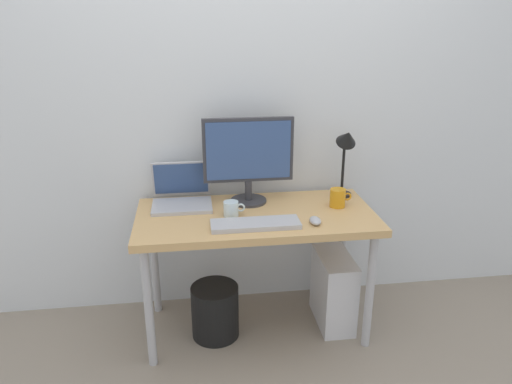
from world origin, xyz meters
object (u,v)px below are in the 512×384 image
keyboard (255,224)px  computer_tower (333,290)px  coffee_mug (338,198)px  wastebasket (215,311)px  desk_lamp (346,148)px  glass_cup (231,209)px  monitor (248,156)px  mouse (315,221)px  desk (256,226)px  laptop (182,194)px

keyboard → computer_tower: size_ratio=1.05×
coffee_mug → wastebasket: bearing=-173.4°
desk_lamp → wastebasket: desk_lamp is taller
glass_cup → wastebasket: 0.60m
monitor → keyboard: 0.42m
keyboard → mouse: bearing=-1.9°
desk → desk_lamp: bearing=18.0°
wastebasket → keyboard: bearing=-30.2°
monitor → mouse: size_ratio=5.44×
coffee_mug → computer_tower: (-0.01, -0.05, -0.54)m
computer_tower → wastebasket: computer_tower is taller
glass_cup → wastebasket: size_ratio=0.37×
desk_lamp → glass_cup: (-0.66, -0.19, -0.25)m
glass_cup → monitor: bearing=59.2°
laptop → glass_cup: (0.25, -0.21, -0.02)m
computer_tower → wastebasket: (-0.68, -0.03, -0.06)m
laptop → mouse: (0.66, -0.36, -0.04)m
laptop → wastebasket: size_ratio=1.07×
monitor → desk: bearing=-83.7°
mouse → wastebasket: (-0.51, 0.13, -0.57)m
coffee_mug → wastebasket: (-0.69, -0.08, -0.60)m
laptop → computer_tower: bearing=-13.3°
desk → glass_cup: 0.17m
desk_lamp → laptop: bearing=178.9°
monitor → mouse: 0.52m
laptop → keyboard: 0.50m
glass_cup → wastebasket: glass_cup is taller
desk_lamp → glass_cup: desk_lamp is taller
desk → keyboard: (-0.02, -0.16, 0.08)m
laptop → coffee_mug: laptop is taller
laptop → keyboard: laptop is taller
desk_lamp → computer_tower: 0.81m
desk → laptop: size_ratio=3.91×
mouse → wastebasket: mouse is taller
mouse → keyboard: bearing=178.1°
desk → laptop: laptop is taller
desk → wastebasket: (-0.23, -0.04, -0.48)m
keyboard → mouse: size_ratio=4.89×
coffee_mug → computer_tower: size_ratio=0.29×
monitor → keyboard: size_ratio=1.11×
desk → mouse: size_ratio=13.90×
glass_cup → computer_tower: bearing=0.9°
laptop → desk_lamp: 0.94m
desk → desk_lamp: 0.66m
monitor → glass_cup: size_ratio=4.37×
desk_lamp → keyboard: (-0.55, -0.33, -0.28)m
monitor → computer_tower: (0.46, -0.18, -0.76)m
glass_cup → coffee_mug: bearing=5.4°
desk_lamp → keyboard: size_ratio=0.95×
monitor → laptop: monitor is taller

